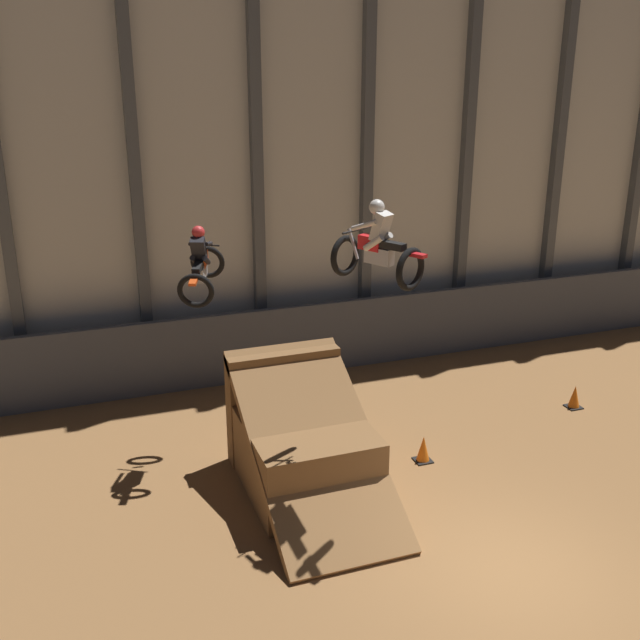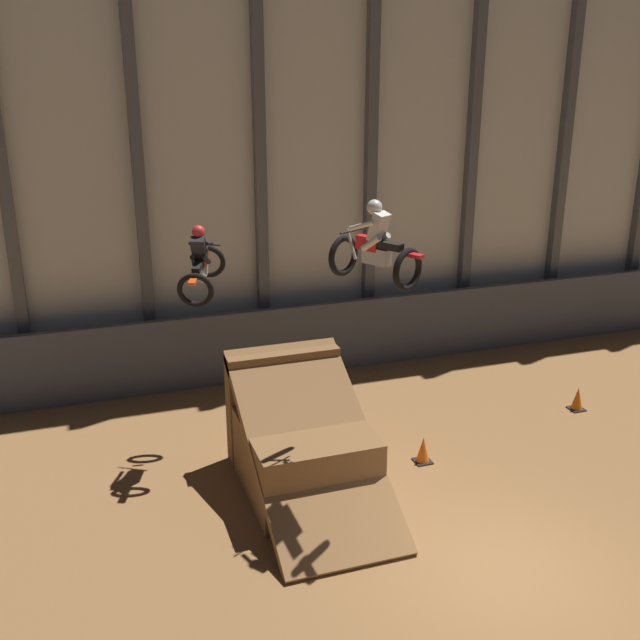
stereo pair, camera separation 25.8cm
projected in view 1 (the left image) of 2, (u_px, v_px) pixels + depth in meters
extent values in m
plane|color=olive|center=(508.00, 570.00, 12.54)|extent=(60.00, 60.00, 0.00)
cube|color=beige|center=(311.00, 140.00, 19.45)|extent=(32.00, 0.12, 12.27)
cube|color=#4C5156|center=(133.00, 147.00, 17.81)|extent=(0.28, 0.28, 12.27)
cube|color=#4C5156|center=(256.00, 143.00, 18.79)|extent=(0.28, 0.28, 12.27)
cube|color=#4C5156|center=(367.00, 139.00, 19.76)|extent=(0.28, 0.28, 12.27)
cube|color=#4C5156|center=(468.00, 135.00, 20.74)|extent=(0.28, 0.28, 12.27)
cube|color=#4C5156|center=(560.00, 132.00, 21.71)|extent=(0.28, 0.28, 12.27)
cube|color=#474C56|center=(322.00, 337.00, 20.37)|extent=(31.36, 0.20, 1.93)
cube|color=brown|center=(303.00, 452.00, 14.85)|extent=(2.33, 3.05, 1.44)
cube|color=brown|center=(283.00, 404.00, 15.83)|extent=(2.38, 0.50, 2.41)
cube|color=olive|center=(314.00, 446.00, 14.11)|extent=(2.38, 4.46, 2.58)
torus|color=black|center=(208.00, 262.00, 15.80)|extent=(0.76, 0.48, 0.74)
torus|color=black|center=(196.00, 291.00, 14.56)|extent=(0.76, 0.48, 0.74)
cube|color=#B7B7BC|center=(201.00, 272.00, 15.08)|extent=(0.37, 0.58, 0.36)
cube|color=#E54C19|center=(202.00, 259.00, 15.13)|extent=(0.36, 0.51, 0.31)
cube|color=black|center=(198.00, 266.00, 14.77)|extent=(0.36, 0.59, 0.21)
cube|color=#E54C19|center=(194.00, 281.00, 14.35)|extent=(0.27, 0.39, 0.12)
cylinder|color=#B7B7BC|center=(205.00, 255.00, 15.53)|extent=(0.12, 0.19, 0.55)
cylinder|color=black|center=(204.00, 245.00, 15.38)|extent=(0.59, 0.37, 0.04)
cube|color=black|center=(199.00, 249.00, 14.82)|extent=(0.40, 0.46, 0.53)
sphere|color=red|center=(198.00, 232.00, 14.75)|extent=(0.35, 0.37, 0.30)
cylinder|color=black|center=(194.00, 260.00, 15.00)|extent=(0.26, 0.44, 0.28)
cylinder|color=black|center=(206.00, 260.00, 14.99)|extent=(0.26, 0.44, 0.28)
cylinder|color=black|center=(193.00, 244.00, 15.02)|extent=(0.27, 0.52, 0.18)
cylinder|color=black|center=(209.00, 244.00, 15.01)|extent=(0.27, 0.52, 0.18)
torus|color=black|center=(345.00, 256.00, 13.14)|extent=(0.70, 0.44, 0.73)
torus|color=black|center=(410.00, 269.00, 12.25)|extent=(0.70, 0.44, 0.73)
cube|color=#B7B7BC|center=(379.00, 256.00, 12.63)|extent=(0.40, 0.54, 0.28)
cube|color=red|center=(371.00, 243.00, 12.67)|extent=(0.38, 0.48, 0.24)
cube|color=black|center=(390.00, 245.00, 12.41)|extent=(0.41, 0.57, 0.12)
cube|color=red|center=(416.00, 255.00, 12.11)|extent=(0.29, 0.38, 0.06)
cylinder|color=#B7B7BC|center=(353.00, 244.00, 12.95)|extent=(0.17, 0.26, 0.53)
cylinder|color=black|center=(355.00, 231.00, 12.85)|extent=(0.60, 0.35, 0.04)
cube|color=silver|center=(381.00, 227.00, 12.45)|extent=(0.40, 0.42, 0.53)
sphere|color=silver|center=(377.00, 207.00, 12.40)|extent=(0.35, 0.35, 0.26)
cylinder|color=silver|center=(374.00, 243.00, 12.48)|extent=(0.29, 0.41, 0.33)
cylinder|color=silver|center=(382.00, 240.00, 12.65)|extent=(0.29, 0.41, 0.33)
cylinder|color=silver|center=(364.00, 225.00, 12.48)|extent=(0.31, 0.49, 0.26)
cylinder|color=silver|center=(376.00, 222.00, 12.70)|extent=(0.31, 0.49, 0.26)
cube|color=black|center=(423.00, 460.00, 15.96)|extent=(0.36, 0.36, 0.03)
cone|color=orange|center=(423.00, 448.00, 15.87)|extent=(0.28, 0.28, 0.55)
cube|color=black|center=(573.00, 407.00, 18.43)|extent=(0.36, 0.36, 0.03)
cone|color=orange|center=(575.00, 396.00, 18.33)|extent=(0.28, 0.28, 0.55)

